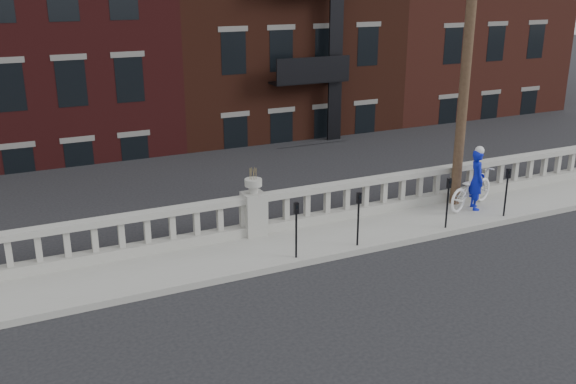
# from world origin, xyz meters

# --- Properties ---
(ground) EXTENTS (120.00, 120.00, 0.00)m
(ground) POSITION_xyz_m (0.00, 0.00, 0.00)
(ground) COLOR black
(ground) RESTS_ON ground
(sidewalk) EXTENTS (32.00, 2.20, 0.15)m
(sidewalk) POSITION_xyz_m (0.00, 3.00, 0.07)
(sidewalk) COLOR #9A998F
(sidewalk) RESTS_ON ground
(balustrade) EXTENTS (28.00, 0.34, 1.03)m
(balustrade) POSITION_xyz_m (0.00, 3.95, 0.64)
(balustrade) COLOR #9A998F
(balustrade) RESTS_ON sidewalk
(planter_pedestal) EXTENTS (0.55, 0.55, 1.76)m
(planter_pedestal) POSITION_xyz_m (0.00, 3.95, 0.83)
(planter_pedestal) COLOR #9A998F
(planter_pedestal) RESTS_ON sidewalk
(lower_level) EXTENTS (80.00, 44.00, 20.80)m
(lower_level) POSITION_xyz_m (0.56, 23.04, 2.63)
(lower_level) COLOR #605E59
(lower_level) RESTS_ON ground
(utility_pole) EXTENTS (1.60, 0.28, 10.00)m
(utility_pole) POSITION_xyz_m (6.20, 3.60, 5.24)
(utility_pole) COLOR #422D1E
(utility_pole) RESTS_ON sidewalk
(parking_meter_b) EXTENTS (0.10, 0.09, 1.36)m
(parking_meter_b) POSITION_xyz_m (0.31, 2.15, 1.00)
(parking_meter_b) COLOR black
(parking_meter_b) RESTS_ON sidewalk
(parking_meter_c) EXTENTS (0.10, 0.09, 1.36)m
(parking_meter_c) POSITION_xyz_m (2.00, 2.15, 1.00)
(parking_meter_c) COLOR black
(parking_meter_c) RESTS_ON sidewalk
(parking_meter_d) EXTENTS (0.10, 0.09, 1.36)m
(parking_meter_d) POSITION_xyz_m (4.71, 2.15, 1.00)
(parking_meter_d) COLOR black
(parking_meter_d) RESTS_ON sidewalk
(parking_meter_e) EXTENTS (0.10, 0.09, 1.36)m
(parking_meter_e) POSITION_xyz_m (6.72, 2.15, 1.00)
(parking_meter_e) COLOR black
(parking_meter_e) RESTS_ON sidewalk
(bicycle) EXTENTS (2.21, 1.38, 1.09)m
(bicycle) POSITION_xyz_m (6.40, 3.18, 0.70)
(bicycle) COLOR white
(bicycle) RESTS_ON sidewalk
(cyclist) EXTENTS (0.63, 0.74, 1.72)m
(cyclist) POSITION_xyz_m (6.40, 2.98, 1.01)
(cyclist) COLOR #0B17AF
(cyclist) RESTS_ON sidewalk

